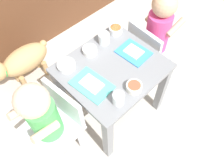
{
  "coord_description": "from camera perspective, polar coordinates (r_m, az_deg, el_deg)",
  "views": [
    {
      "loc": [
        -0.55,
        -0.56,
        1.46
      ],
      "look_at": [
        0.0,
        0.0,
        0.31
      ],
      "focal_mm": 36.81,
      "sensor_mm": 36.0,
      "label": 1
    }
  ],
  "objects": [
    {
      "name": "seated_child_left",
      "position": [
        1.18,
        -16.36,
        -7.58
      ],
      "size": [
        0.31,
        0.31,
        0.69
      ],
      "color": "silver",
      "rests_on": "ground"
    },
    {
      "name": "cereal_bowl_right_side",
      "position": [
        1.43,
        0.91,
        13.38
      ],
      "size": [
        0.08,
        0.08,
        0.04
      ],
      "color": "white",
      "rests_on": "dining_table"
    },
    {
      "name": "veggie_bowl_near",
      "position": [
        1.26,
        -11.27,
        4.55
      ],
      "size": [
        0.1,
        0.1,
        0.03
      ],
      "color": "white",
      "rests_on": "dining_table"
    },
    {
      "name": "food_tray_right",
      "position": [
        1.32,
        5.39,
        7.87
      ],
      "size": [
        0.15,
        0.18,
        0.02
      ],
      "color": "#388CD8",
      "rests_on": "dining_table"
    },
    {
      "name": "veggie_bowl_far",
      "position": [
        1.31,
        -5.52,
        8.29
      ],
      "size": [
        0.08,
        0.08,
        0.04
      ],
      "color": "white",
      "rests_on": "dining_table"
    },
    {
      "name": "seated_child_right",
      "position": [
        1.52,
        11.21,
        12.98
      ],
      "size": [
        0.29,
        0.29,
        0.71
      ],
      "color": "silver",
      "rests_on": "ground"
    },
    {
      "name": "food_tray_left",
      "position": [
        1.18,
        -5.05,
        -0.15
      ],
      "size": [
        0.16,
        0.22,
        0.02
      ],
      "color": "#4CC6BC",
      "rests_on": "dining_table"
    },
    {
      "name": "dining_table",
      "position": [
        1.33,
        0.0,
        1.72
      ],
      "size": [
        0.54,
        0.48,
        0.47
      ],
      "color": "slate",
      "rests_on": "ground"
    },
    {
      "name": "water_cup_right",
      "position": [
        1.36,
        -2.01,
        11.14
      ],
      "size": [
        0.07,
        0.07,
        0.07
      ],
      "color": "white",
      "rests_on": "dining_table"
    },
    {
      "name": "cereal_bowl_left_side",
      "position": [
        1.16,
        5.49,
        -0.74
      ],
      "size": [
        0.08,
        0.08,
        0.04
      ],
      "color": "silver",
      "rests_on": "dining_table"
    },
    {
      "name": "ground_plane",
      "position": [
        1.65,
        0.0,
        -6.04
      ],
      "size": [
        7.0,
        7.0,
        0.0
      ],
      "primitive_type": "plane",
      "color": "#B2ADA3"
    },
    {
      "name": "water_cup_left",
      "position": [
        1.1,
        1.61,
        -3.8
      ],
      "size": [
        0.06,
        0.06,
        0.07
      ],
      "color": "white",
      "rests_on": "dining_table"
    },
    {
      "name": "dog",
      "position": [
        1.74,
        -21.64,
        5.14
      ],
      "size": [
        0.47,
        0.19,
        0.32
      ],
      "color": "tan",
      "rests_on": "ground"
    }
  ]
}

